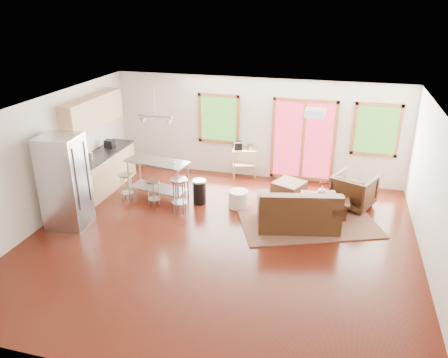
% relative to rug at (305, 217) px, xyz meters
% --- Properties ---
extents(floor, '(7.50, 7.00, 0.02)m').
position_rel_rug_xyz_m(floor, '(-1.51, -1.43, -0.02)').
color(floor, '#340E07').
rests_on(floor, ground).
extents(ceiling, '(7.50, 7.00, 0.02)m').
position_rel_rug_xyz_m(ceiling, '(-1.51, -1.43, 2.60)').
color(ceiling, white).
rests_on(ceiling, ground).
extents(back_wall, '(7.50, 0.02, 2.60)m').
position_rel_rug_xyz_m(back_wall, '(-1.51, 2.08, 1.29)').
color(back_wall, silver).
rests_on(back_wall, ground).
extents(left_wall, '(0.02, 7.00, 2.60)m').
position_rel_rug_xyz_m(left_wall, '(-5.27, -1.43, 1.29)').
color(left_wall, silver).
rests_on(left_wall, ground).
extents(right_wall, '(0.02, 7.00, 2.60)m').
position_rel_rug_xyz_m(right_wall, '(2.25, -1.43, 1.29)').
color(right_wall, silver).
rests_on(right_wall, ground).
extents(front_wall, '(7.50, 0.02, 2.60)m').
position_rel_rug_xyz_m(front_wall, '(-1.51, -4.94, 1.29)').
color(front_wall, silver).
rests_on(front_wall, ground).
extents(window_left, '(1.10, 0.05, 1.30)m').
position_rel_rug_xyz_m(window_left, '(-2.51, 2.03, 1.49)').
color(window_left, '#2B541C').
rests_on(window_left, back_wall).
extents(french_doors, '(1.60, 0.05, 2.10)m').
position_rel_rug_xyz_m(french_doors, '(-0.31, 2.03, 1.09)').
color(french_doors, '#AE243C').
rests_on(french_doors, back_wall).
extents(window_right, '(1.10, 0.05, 1.30)m').
position_rel_rug_xyz_m(window_right, '(1.39, 2.03, 1.49)').
color(window_right, '#2B541C').
rests_on(window_right, back_wall).
extents(rug, '(3.43, 3.08, 0.03)m').
position_rel_rug_xyz_m(rug, '(0.00, 0.00, 0.00)').
color(rug, '#505E37').
rests_on(rug, floor).
extents(loveseat, '(1.80, 1.27, 0.87)m').
position_rel_rug_xyz_m(loveseat, '(-0.12, -0.47, 0.33)').
color(loveseat, black).
rests_on(loveseat, floor).
extents(coffee_table, '(1.07, 0.67, 0.42)m').
position_rel_rug_xyz_m(coffee_table, '(0.38, 0.22, 0.35)').
color(coffee_table, '#34190E').
rests_on(coffee_table, floor).
extents(armchair, '(1.08, 1.05, 0.86)m').
position_rel_rug_xyz_m(armchair, '(0.99, 0.83, 0.42)').
color(armchair, black).
rests_on(armchair, floor).
extents(ottoman, '(0.84, 0.84, 0.42)m').
position_rel_rug_xyz_m(ottoman, '(-0.47, 0.87, 0.20)').
color(ottoman, black).
rests_on(ottoman, floor).
extents(pouf, '(0.46, 0.46, 0.39)m').
position_rel_rug_xyz_m(pouf, '(-1.52, 0.14, 0.18)').
color(pouf, beige).
rests_on(pouf, floor).
extents(vase, '(0.20, 0.21, 0.32)m').
position_rel_rug_xyz_m(vase, '(0.30, 0.45, 0.50)').
color(vase, silver).
rests_on(vase, coffee_table).
extents(book, '(0.22, 0.05, 0.29)m').
position_rel_rug_xyz_m(book, '(0.40, 0.12, 0.53)').
color(book, maroon).
rests_on(book, coffee_table).
extents(cabinets, '(0.64, 2.24, 2.30)m').
position_rel_rug_xyz_m(cabinets, '(-5.00, 0.27, 0.91)').
color(cabinets, tan).
rests_on(cabinets, floor).
extents(refrigerator, '(0.86, 0.83, 1.94)m').
position_rel_rug_xyz_m(refrigerator, '(-4.73, -1.59, 0.96)').
color(refrigerator, '#B7BABC').
rests_on(refrigerator, floor).
extents(island, '(1.56, 0.84, 0.94)m').
position_rel_rug_xyz_m(island, '(-3.46, 0.11, 0.63)').
color(island, '#B7BABC').
rests_on(island, floor).
extents(cup, '(0.14, 0.13, 0.12)m').
position_rel_rug_xyz_m(cup, '(-3.00, -0.04, 1.00)').
color(cup, white).
rests_on(cup, island).
extents(bar_stool_a, '(0.36, 0.36, 0.67)m').
position_rel_rug_xyz_m(bar_stool_a, '(-4.10, -0.23, 0.48)').
color(bar_stool_a, '#B7BABC').
rests_on(bar_stool_a, floor).
extents(bar_stool_b, '(0.38, 0.38, 0.65)m').
position_rel_rug_xyz_m(bar_stool_b, '(-3.37, -0.36, 0.47)').
color(bar_stool_b, '#B7BABC').
rests_on(bar_stool_b, floor).
extents(bar_stool_c, '(0.42, 0.42, 0.80)m').
position_rel_rug_xyz_m(bar_stool_c, '(-2.71, -0.46, 0.58)').
color(bar_stool_c, '#B7BABC').
rests_on(bar_stool_c, floor).
extents(trash_can, '(0.35, 0.35, 0.57)m').
position_rel_rug_xyz_m(trash_can, '(-2.43, 0.09, 0.28)').
color(trash_can, black).
rests_on(trash_can, floor).
extents(kitchen_cart, '(0.73, 0.58, 0.97)m').
position_rel_rug_xyz_m(kitchen_cart, '(-1.81, 1.91, 0.65)').
color(kitchen_cart, tan).
rests_on(kitchen_cart, floor).
extents(ceiling_flush, '(0.35, 0.35, 0.12)m').
position_rel_rug_xyz_m(ceiling_flush, '(0.09, -0.83, 2.52)').
color(ceiling_flush, white).
rests_on(ceiling_flush, ceiling).
extents(pendant_light, '(0.80, 0.18, 0.79)m').
position_rel_rug_xyz_m(pendant_light, '(-3.41, 0.07, 1.88)').
color(pendant_light, gray).
rests_on(pendant_light, ceiling).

